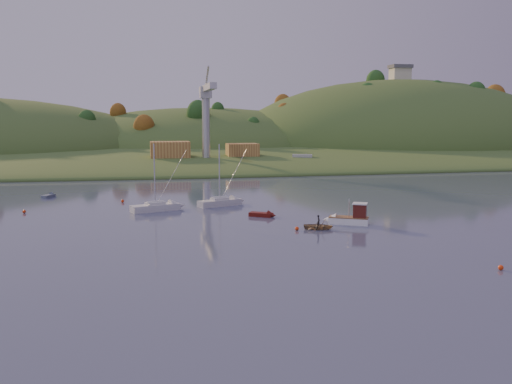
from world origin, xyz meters
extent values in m
plane|color=#313950|center=(0.00, 0.00, 0.00)|extent=(500.00, 500.00, 0.00)
cube|color=#2D4E1F|center=(0.00, 230.00, 0.00)|extent=(620.00, 220.00, 1.50)
ellipsoid|color=#2D4E1F|center=(0.00, 165.00, 0.00)|extent=(640.00, 150.00, 7.00)
ellipsoid|color=#2D4E1F|center=(10.00, 210.00, 0.00)|extent=(140.00, 120.00, 36.00)
ellipsoid|color=#2D4E1F|center=(95.00, 195.00, 0.00)|extent=(150.00, 130.00, 60.00)
cube|color=beige|center=(95.00, 195.00, 32.50)|extent=(8.00, 6.00, 5.00)
cube|color=#595960|center=(95.00, 195.00, 35.70)|extent=(9.00, 7.00, 1.50)
cube|color=slate|center=(5.00, 122.00, 1.20)|extent=(42.00, 16.00, 2.40)
cube|color=#9F6535|center=(-8.00, 123.00, 4.80)|extent=(11.00, 8.00, 4.80)
cube|color=#9F6535|center=(13.00, 124.00, 4.40)|extent=(9.00, 7.00, 4.00)
cylinder|color=#B7B7BC|center=(2.00, 120.00, 11.40)|extent=(2.20, 2.20, 18.00)
cube|color=#B7B7BC|center=(2.00, 120.00, 20.90)|extent=(3.20, 3.20, 3.20)
cube|color=#B7B7BC|center=(2.00, 111.00, 21.90)|extent=(1.80, 18.00, 1.60)
cube|color=#B7B7BC|center=(2.00, 125.00, 21.90)|extent=(1.80, 10.00, 1.60)
cube|color=white|center=(11.39, 30.95, 0.47)|extent=(5.49, 4.02, 0.94)
cone|color=white|center=(9.07, 32.12, 0.47)|extent=(2.47, 2.49, 1.87)
cube|color=brown|center=(11.39, 30.95, 0.96)|extent=(5.51, 4.06, 0.12)
cube|color=#521913|center=(12.69, 30.30, 1.87)|extent=(2.19, 2.14, 1.87)
cube|color=white|center=(12.69, 30.30, 2.86)|extent=(2.47, 2.42, 0.16)
cylinder|color=silver|center=(11.39, 30.95, 2.18)|extent=(0.10, 0.10, 2.50)
cube|color=silver|center=(-13.82, 46.85, 0.51)|extent=(7.70, 4.66, 1.02)
cube|color=silver|center=(-13.82, 46.85, 1.07)|extent=(3.18, 2.53, 0.65)
cylinder|color=silver|center=(-13.82, 46.85, 5.64)|extent=(0.18, 0.18, 9.24)
cylinder|color=silver|center=(-13.82, 46.85, 1.32)|extent=(2.81, 1.15, 0.12)
cylinder|color=silver|center=(-13.82, 46.85, 1.42)|extent=(2.55, 1.24, 0.36)
cube|color=silver|center=(-3.50, 49.98, 0.49)|extent=(7.44, 4.75, 0.98)
cube|color=silver|center=(-3.50, 49.98, 1.03)|extent=(3.10, 2.53, 0.63)
cylinder|color=silver|center=(-3.50, 49.98, 5.46)|extent=(0.18, 0.18, 8.95)
cylinder|color=silver|center=(-3.50, 49.98, 1.28)|extent=(2.69, 1.22, 0.12)
cylinder|color=silver|center=(-3.50, 49.98, 1.38)|extent=(2.45, 1.30, 0.36)
imported|color=#A08258|center=(6.43, 28.51, 0.39)|extent=(4.45, 3.75, 0.79)
imported|color=black|center=(6.43, 28.51, 0.80)|extent=(0.54, 0.67, 1.59)
cube|color=#58120C|center=(1.08, 39.10, 0.28)|extent=(3.56, 2.95, 0.56)
cone|color=#58120C|center=(2.49, 38.19, 0.28)|extent=(1.72, 1.77, 1.35)
cube|color=slate|center=(-32.23, 65.38, 0.24)|extent=(2.29, 2.94, 0.49)
cone|color=slate|center=(-31.61, 66.58, 0.24)|extent=(1.49, 1.38, 1.19)
cube|color=slate|center=(29.51, 118.00, 0.86)|extent=(14.11, 8.43, 1.71)
cube|color=#B7B7BC|center=(29.51, 118.00, 2.28)|extent=(6.28, 4.39, 2.28)
sphere|color=red|center=(17.39, 6.37, 0.25)|extent=(0.50, 0.50, 0.50)
sphere|color=red|center=(3.47, 28.20, 0.25)|extent=(0.50, 0.50, 0.50)
sphere|color=red|center=(-33.09, 48.62, 0.25)|extent=(0.50, 0.50, 0.50)
sphere|color=red|center=(-19.02, 56.58, 0.25)|extent=(0.50, 0.50, 0.50)
camera|label=1|loc=(-15.32, -40.35, 14.41)|focal=40.00mm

